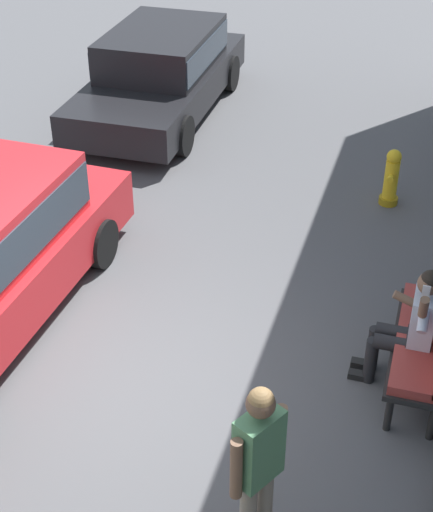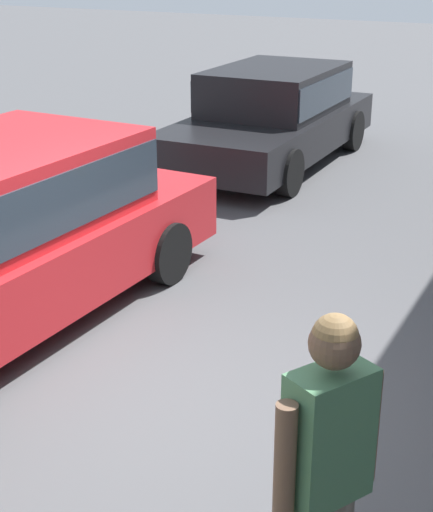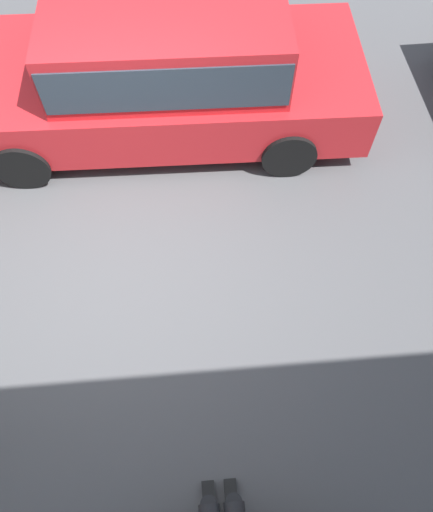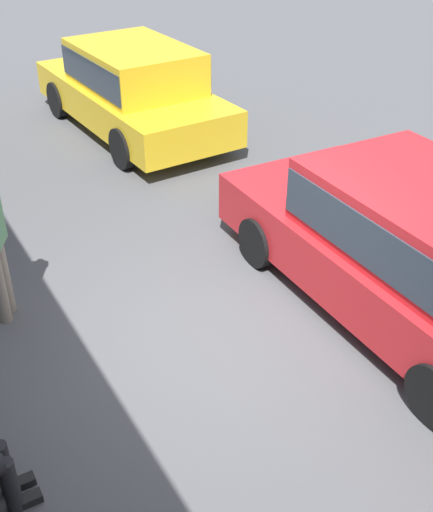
% 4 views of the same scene
% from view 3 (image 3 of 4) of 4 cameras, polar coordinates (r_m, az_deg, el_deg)
% --- Properties ---
extents(ground_plane, '(60.00, 60.00, 0.00)m').
position_cam_3_polar(ground_plane, '(5.21, -10.72, -0.43)').
color(ground_plane, '#4C4C4F').
extents(parked_car_mid, '(4.70, 2.05, 1.53)m').
position_cam_3_polar(parked_car_mid, '(5.82, -6.52, 21.01)').
color(parked_car_mid, red).
rests_on(parked_car_mid, ground_plane).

